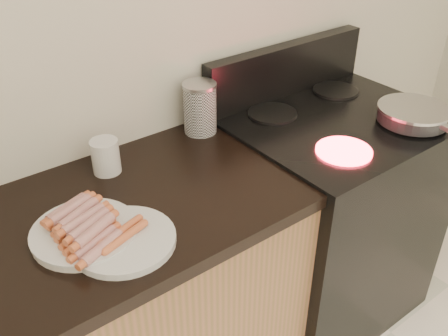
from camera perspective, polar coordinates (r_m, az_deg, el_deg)
wall_back at (r=1.52m, az=-15.88°, el=14.94°), size 4.00×0.04×2.60m
stove at (r=2.10m, az=11.50°, el=-5.60°), size 0.76×0.65×0.91m
stove_panel at (r=1.99m, az=7.14°, el=11.13°), size 0.76×0.06×0.20m
burner_near_left at (r=1.64m, az=13.53°, el=1.92°), size 0.18×0.18×0.01m
burner_near_right at (r=1.90m, az=20.28°, el=5.03°), size 0.18×0.18×0.01m
burner_far_left at (r=1.84m, az=5.56°, el=6.24°), size 0.18×0.18×0.01m
burner_far_right at (r=2.07m, az=12.62°, el=8.65°), size 0.18×0.18×0.01m
frying_pan at (r=1.88m, az=20.92°, el=5.76°), size 0.25×0.44×0.05m
main_plate at (r=1.32m, az=-15.63°, el=-7.22°), size 0.32×0.32×0.02m
side_plate at (r=1.28m, az=-11.40°, el=-8.10°), size 0.32×0.32×0.02m
hotdog_pile at (r=1.30m, az=-15.83°, el=-6.18°), size 0.13×0.26×0.05m
plain_sausages at (r=1.27m, az=-11.49°, el=-7.42°), size 0.13×0.08×0.02m
canister at (r=1.71m, az=-2.77°, el=6.87°), size 0.12×0.12×0.18m
mug at (r=1.54m, az=-13.38°, el=1.30°), size 0.11×0.11×0.11m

